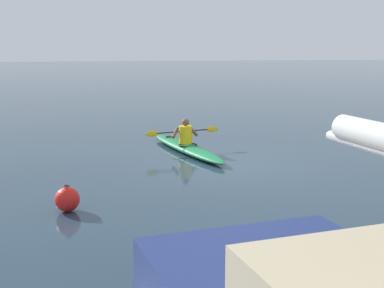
{
  "coord_description": "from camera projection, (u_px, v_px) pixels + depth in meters",
  "views": [
    {
      "loc": [
        3.2,
        13.09,
        3.15
      ],
      "look_at": [
        1.18,
        1.01,
        0.79
      ],
      "focal_mm": 49.35,
      "sensor_mm": 36.0,
      "label": 1
    }
  ],
  "objects": [
    {
      "name": "ground_plane",
      "position": [
        230.0,
        165.0,
        13.79
      ],
      "size": [
        160.0,
        160.0,
        0.0
      ],
      "primitive_type": "plane",
      "color": "#233847"
    },
    {
      "name": "kayak",
      "position": [
        187.0,
        148.0,
        15.38
      ],
      "size": [
        1.82,
        4.59,
        0.25
      ],
      "color": "#19723F",
      "rests_on": "ground"
    },
    {
      "name": "kayaker",
      "position": [
        185.0,
        133.0,
        15.38
      ],
      "size": [
        2.26,
        0.72,
        0.73
      ],
      "color": "yellow",
      "rests_on": "kayak"
    },
    {
      "name": "mooring_buoy_channel_marker",
      "position": [
        67.0,
        199.0,
        9.96
      ],
      "size": [
        0.47,
        0.47,
        0.51
      ],
      "color": "red",
      "rests_on": "ground"
    }
  ]
}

